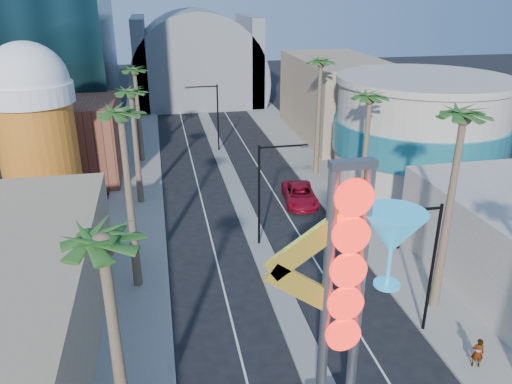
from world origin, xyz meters
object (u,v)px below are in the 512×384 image
at_px(neon_sign, 363,281).
at_px(red_pickup, 300,195).
at_px(pedestrian_a, 478,353).
at_px(pedestrian_b, 395,236).

relative_size(neon_sign, red_pickup, 2.09).
distance_m(neon_sign, pedestrian_a, 9.95).
relative_size(pedestrian_a, pedestrian_b, 0.90).
height_order(pedestrian_a, pedestrian_b, pedestrian_b).
bearing_deg(neon_sign, red_pickup, 79.56).
distance_m(neon_sign, red_pickup, 25.36).
height_order(neon_sign, pedestrian_a, neon_sign).
xyz_separation_m(pedestrian_a, pedestrian_b, (1.57, 12.75, 0.09)).
relative_size(red_pickup, pedestrian_b, 3.18).
relative_size(neon_sign, pedestrian_b, 6.64).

